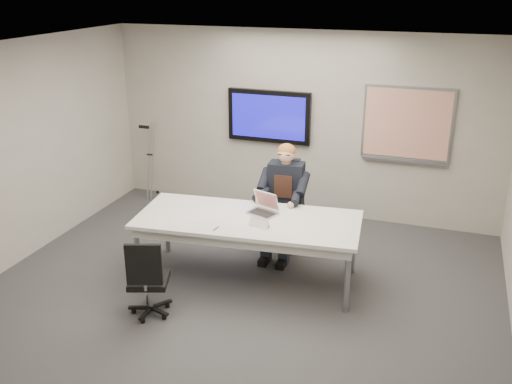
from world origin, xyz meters
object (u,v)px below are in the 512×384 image
(conference_table, at_px, (248,225))
(laptop, at_px, (264,208))
(office_chair_near, at_px, (149,292))
(office_chair_far, at_px, (286,221))
(seated_person, at_px, (281,212))

(conference_table, relative_size, laptop, 6.50)
(office_chair_near, bearing_deg, laptop, -141.84)
(office_chair_far, xyz_separation_m, office_chair_near, (-0.91, -2.18, -0.07))
(seated_person, xyz_separation_m, laptop, (-0.06, -0.56, 0.28))
(office_chair_far, bearing_deg, office_chair_near, -128.06)
(office_chair_near, bearing_deg, seated_person, -135.01)
(office_chair_far, height_order, office_chair_near, office_chair_far)
(conference_table, distance_m, laptop, 0.30)
(conference_table, distance_m, office_chair_near, 1.41)
(office_chair_far, distance_m, office_chair_near, 2.36)
(conference_table, relative_size, office_chair_far, 2.38)
(laptop, bearing_deg, office_chair_near, -102.76)
(office_chair_near, relative_size, laptop, 2.23)
(office_chair_near, bearing_deg, conference_table, -142.63)
(seated_person, relative_size, laptop, 3.52)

